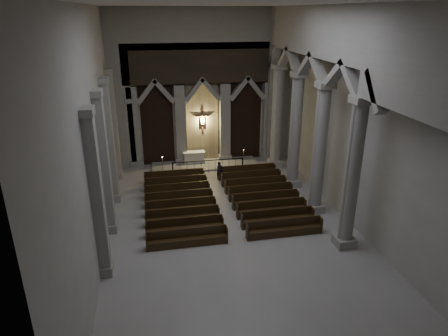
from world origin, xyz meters
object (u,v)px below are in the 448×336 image
(candle_stand_left, at_px, (163,170))
(worshipper, at_px, (220,171))
(candle_stand_right, at_px, (243,162))
(pews, at_px, (222,201))
(altar, at_px, (194,157))
(altar_rail, at_px, (208,164))

(candle_stand_left, relative_size, worshipper, 1.08)
(candle_stand_right, distance_m, pews, 7.15)
(altar, distance_m, altar_rail, 2.34)
(candle_stand_left, bearing_deg, pews, -59.86)
(altar_rail, relative_size, pews, 0.57)
(pews, height_order, worshipper, worshipper)
(pews, bearing_deg, candle_stand_left, 120.14)
(altar, bearing_deg, altar_rail, -69.26)
(altar, height_order, altar_rail, altar_rail)
(worshipper, bearing_deg, pews, -111.28)
(altar, distance_m, candle_stand_left, 3.26)
(altar_rail, height_order, worshipper, worshipper)
(altar_rail, relative_size, candle_stand_right, 3.83)
(candle_stand_right, bearing_deg, altar_rail, -164.39)
(altar_rail, height_order, pews, altar_rail)
(worshipper, bearing_deg, altar, 99.33)
(pews, xyz_separation_m, worshipper, (0.63, 4.30, 0.37))
(altar, height_order, worshipper, worshipper)
(pews, bearing_deg, candle_stand_right, 65.52)
(candle_stand_left, bearing_deg, candle_stand_right, 5.14)
(candle_stand_left, xyz_separation_m, candle_stand_right, (6.41, 0.58, -0.01))
(pews, distance_m, worshipper, 4.36)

